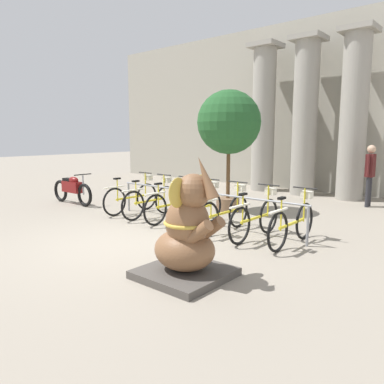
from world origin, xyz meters
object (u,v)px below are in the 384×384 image
bicycle_2 (173,204)px  bicycle_5 (256,217)px  bicycle_6 (293,223)px  elephant_statue (187,237)px  bicycle_4 (225,212)px  person_pedestrian (370,170)px  bicycle_3 (198,208)px  bicycle_0 (132,197)px  motorcycle (72,189)px  potted_tree (229,125)px  bicycle_1 (151,200)px

bicycle_2 → bicycle_5: same height
bicycle_6 → elephant_statue: elephant_statue is taller
bicycle_4 → person_pedestrian: bearing=73.4°
bicycle_2 → bicycle_3: bearing=0.4°
bicycle_5 → person_pedestrian: size_ratio=1.04×
elephant_statue → person_pedestrian: size_ratio=1.02×
bicycle_0 → motorcycle: bicycle_0 is taller
bicycle_6 → person_pedestrian: (-0.04, 4.83, 0.63)m
bicycle_6 → bicycle_2: bearing=-179.2°
potted_tree → bicycle_1: bearing=-118.0°
elephant_statue → bicycle_3: bearing=126.9°
bicycle_2 → bicycle_6: size_ratio=1.00×
motorcycle → bicycle_1: bearing=5.7°
bicycle_1 → bicycle_3: 1.49m
bicycle_1 → bicycle_2: same height
potted_tree → bicycle_2: bearing=-97.6°
bicycle_2 → bicycle_5: size_ratio=1.00×
bicycle_1 → person_pedestrian: person_pedestrian is taller
bicycle_6 → person_pedestrian: 4.87m
bicycle_1 → bicycle_2: bearing=0.7°
bicycle_6 → elephant_statue: bearing=-99.4°
bicycle_2 → bicycle_6: same height
elephant_statue → potted_tree: size_ratio=0.56×
bicycle_3 → potted_tree: size_ratio=0.57×
bicycle_3 → person_pedestrian: size_ratio=1.04×
potted_tree → person_pedestrian: bearing=48.2°
bicycle_5 → bicycle_6: (0.75, 0.06, 0.00)m
bicycle_4 → person_pedestrian: size_ratio=1.04×
bicycle_2 → elephant_statue: (2.57, -2.43, 0.18)m
bicycle_4 → bicycle_3: bearing=178.9°
bicycle_1 → elephant_statue: bearing=-36.1°
bicycle_3 → bicycle_4: 0.75m
bicycle_6 → potted_tree: potted_tree is taller
bicycle_2 → bicycle_4: (1.49, -0.01, 0.00)m
bicycle_1 → person_pedestrian: size_ratio=1.04×
bicycle_0 → elephant_statue: bearing=-31.2°
bicycle_0 → bicycle_3: same height
elephant_statue → motorcycle: (-6.33, 2.12, -0.15)m
bicycle_0 → bicycle_1: bearing=-3.2°
bicycle_3 → bicycle_5: same height
bicycle_3 → potted_tree: 2.67m
bicycle_5 → potted_tree: size_ratio=0.57×
bicycle_2 → potted_tree: bearing=82.4°
bicycle_0 → elephant_statue: (4.06, -2.46, 0.18)m
bicycle_1 → bicycle_5: bearing=-0.1°
bicycle_0 → person_pedestrian: (4.44, 4.84, 0.63)m
bicycle_4 → potted_tree: bearing=123.6°
potted_tree → bicycle_3: bearing=-75.0°
elephant_statue → potted_tree: (-2.32, 4.29, 1.67)m
bicycle_1 → potted_tree: bearing=62.0°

